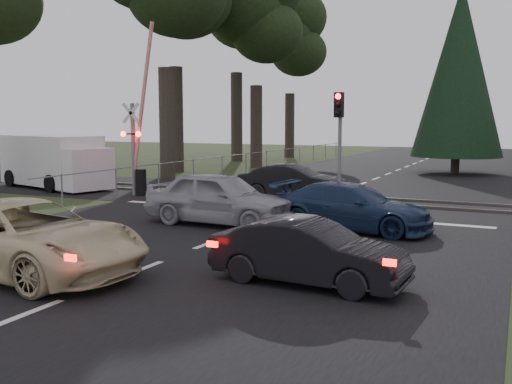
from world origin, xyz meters
The scene contains 19 objects.
ground centered at (0.00, 0.00, 0.00)m, with size 120.00×120.00×0.00m, color #293317.
road centered at (0.00, 10.00, 0.01)m, with size 14.00×100.00×0.01m, color black.
rail_corridor centered at (0.00, 12.00, 0.01)m, with size 120.00×8.00×0.01m, color black.
stop_line centered at (0.00, 8.20, 0.01)m, with size 13.00×0.35×0.00m, color silver.
rail_near centered at (0.00, 11.20, 0.05)m, with size 120.00×0.12×0.10m, color #59544C.
rail_far centered at (0.00, 12.80, 0.05)m, with size 120.00×0.12×0.10m, color #59544C.
crossing_signal centered at (-7.27, 9.79, 2.06)m, with size 1.62×0.38×6.96m.
traffic_signal_center centered at (1.00, 10.68, 2.81)m, with size 0.32×0.48×4.10m.
euc_tree_c centered at (-9.00, 25.00, 9.51)m, with size 6.00×6.00×13.20m.
euc_tree_d centered at (-13.00, 30.00, 11.91)m, with size 7.50×7.50×16.50m.
euc_tree_e centered at (-11.00, 36.00, 9.51)m, with size 6.00×6.00×13.20m.
conifer_tree centered at (3.50, 26.00, 5.99)m, with size 5.20×5.20×11.00m.
fence_left centered at (-7.80, 22.50, 0.00)m, with size 0.10×36.00×1.20m, color slate, non-canonical shape.
cream_coupe centered at (-1.96, -1.14, 0.74)m, with size 2.47×5.35×1.49m, color beige.
dark_hatchback centered at (3.51, 0.56, 0.61)m, with size 1.29×3.71×1.22m, color black.
silver_car centered at (-1.01, 5.37, 0.79)m, with size 1.87×4.64×1.58m, color #999BA1.
blue_sedan centered at (2.77, 6.20, 0.66)m, with size 1.85×4.54×1.32m, color #182A4A.
dark_car_far centered at (-0.99, 11.28, 0.69)m, with size 1.47×4.21×1.39m, color black.
white_van centered at (-12.31, 10.40, 1.22)m, with size 6.52×3.73×2.41m.
Camera 1 is at (7.06, -9.37, 3.07)m, focal length 40.00 mm.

